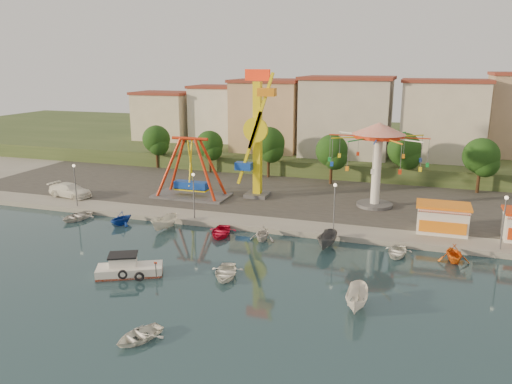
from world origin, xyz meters
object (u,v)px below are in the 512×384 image
at_px(van, 70,190).
at_px(kamikaze_tower, 258,137).
at_px(wave_swinger, 378,146).
at_px(rowboat_a, 225,273).
at_px(pirate_ship_ride, 191,169).
at_px(cabin_motorboat, 128,269).
at_px(skiff, 357,299).

bearing_deg(van, kamikaze_tower, -64.42).
bearing_deg(van, wave_swinger, -70.52).
bearing_deg(rowboat_a, pirate_ship_ride, 108.74).
distance_m(cabin_motorboat, van, 27.50).
bearing_deg(cabin_motorboat, rowboat_a, -11.49).
xyz_separation_m(pirate_ship_ride, kamikaze_tower, (8.43, 2.60, 4.19)).
xyz_separation_m(wave_swinger, skiff, (1.12, -26.48, -7.39)).
relative_size(skiff, van, 0.68).
bearing_deg(rowboat_a, wave_swinger, 53.86).
height_order(pirate_ship_ride, cabin_motorboat, pirate_ship_ride).
height_order(wave_swinger, rowboat_a, wave_swinger).
height_order(kamikaze_tower, skiff, kamikaze_tower).
bearing_deg(wave_swinger, pirate_ship_ride, -172.82).
relative_size(pirate_ship_ride, cabin_motorboat, 1.69).
xyz_separation_m(kamikaze_tower, skiff, (16.20, -26.13, -7.78)).
distance_m(pirate_ship_ride, rowboat_a, 25.34).
bearing_deg(skiff, pirate_ship_ride, 135.50).
distance_m(kamikaze_tower, van, 25.94).
relative_size(pirate_ship_ride, wave_swinger, 0.86).
height_order(cabin_motorboat, rowboat_a, cabin_motorboat).
xyz_separation_m(pirate_ship_ride, van, (-15.35, -4.94, -2.90)).
distance_m(pirate_ship_ride, kamikaze_tower, 9.77).
distance_m(kamikaze_tower, rowboat_a, 25.67).
relative_size(kamikaze_tower, van, 2.68).
distance_m(cabin_motorboat, rowboat_a, 8.48).
xyz_separation_m(kamikaze_tower, rowboat_a, (4.75, -23.87, -8.18)).
relative_size(cabin_motorboat, skiff, 1.41).
distance_m(pirate_ship_ride, wave_swinger, 24.00).
relative_size(kamikaze_tower, skiff, 3.93).
distance_m(cabin_motorboat, skiff, 19.65).
bearing_deg(wave_swinger, cabin_motorboat, -125.08).
bearing_deg(rowboat_a, cabin_motorboat, -178.35).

